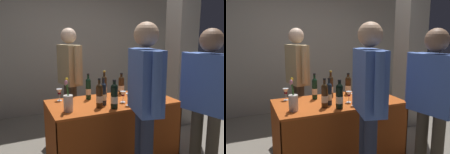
% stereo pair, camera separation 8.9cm
% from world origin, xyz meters
% --- Properties ---
extents(back_partition, '(5.58, 0.12, 3.17)m').
position_xyz_m(back_partition, '(0.00, 2.13, 1.59)').
color(back_partition, '#9E998E').
rests_on(back_partition, ground_plane).
extents(concrete_pillar, '(0.39, 0.39, 3.04)m').
position_xyz_m(concrete_pillar, '(1.59, 0.62, 1.52)').
color(concrete_pillar, gray).
rests_on(concrete_pillar, ground_plane).
extents(tasting_table, '(1.54, 0.77, 0.75)m').
position_xyz_m(tasting_table, '(0.00, 0.00, 0.52)').
color(tasting_table, '#B74C19').
rests_on(tasting_table, ground_plane).
extents(featured_wine_bottle, '(0.08, 0.08, 0.29)m').
position_xyz_m(featured_wine_bottle, '(0.26, 0.25, 0.88)').
color(featured_wine_bottle, '#38230F').
rests_on(featured_wine_bottle, tasting_table).
extents(display_bottle_0, '(0.07, 0.07, 0.33)m').
position_xyz_m(display_bottle_0, '(-0.24, 0.19, 0.89)').
color(display_bottle_0, black).
rests_on(display_bottle_0, tasting_table).
extents(display_bottle_1, '(0.07, 0.07, 0.32)m').
position_xyz_m(display_bottle_1, '(-0.16, -0.11, 0.88)').
color(display_bottle_1, '#192333').
rests_on(display_bottle_1, tasting_table).
extents(display_bottle_2, '(0.08, 0.08, 0.30)m').
position_xyz_m(display_bottle_2, '(0.38, -0.21, 0.88)').
color(display_bottle_2, '#38230F').
rests_on(display_bottle_2, tasting_table).
extents(display_bottle_3, '(0.07, 0.07, 0.32)m').
position_xyz_m(display_bottle_3, '(0.24, -0.28, 0.88)').
color(display_bottle_3, '#192333').
rests_on(display_bottle_3, tasting_table).
extents(display_bottle_4, '(0.08, 0.08, 0.33)m').
position_xyz_m(display_bottle_4, '(-0.10, -0.28, 0.89)').
color(display_bottle_4, black).
rests_on(display_bottle_4, tasting_table).
extents(display_bottle_5, '(0.07, 0.07, 0.34)m').
position_xyz_m(display_bottle_5, '(-0.24, -0.19, 0.89)').
color(display_bottle_5, '#38230F').
rests_on(display_bottle_5, tasting_table).
extents(display_bottle_6, '(0.07, 0.07, 0.35)m').
position_xyz_m(display_bottle_6, '(0.45, -0.00, 0.89)').
color(display_bottle_6, black).
rests_on(display_bottle_6, tasting_table).
extents(display_bottle_7, '(0.07, 0.07, 0.35)m').
position_xyz_m(display_bottle_7, '(-0.02, 0.19, 0.90)').
color(display_bottle_7, '#38230F').
rests_on(display_bottle_7, tasting_table).
extents(wine_glass_near_vendor, '(0.08, 0.08, 0.14)m').
position_xyz_m(wine_glass_near_vendor, '(0.10, -0.25, 0.85)').
color(wine_glass_near_vendor, silver).
rests_on(wine_glass_near_vendor, tasting_table).
extents(wine_glass_mid, '(0.07, 0.07, 0.15)m').
position_xyz_m(wine_glass_mid, '(-0.59, 0.28, 0.86)').
color(wine_glass_mid, silver).
rests_on(wine_glass_mid, tasting_table).
extents(wine_glass_near_taster, '(0.07, 0.07, 0.14)m').
position_xyz_m(wine_glass_near_taster, '(0.10, -0.11, 0.85)').
color(wine_glass_near_taster, silver).
rests_on(wine_glass_near_taster, tasting_table).
extents(flower_vase, '(0.10, 0.10, 0.36)m').
position_xyz_m(flower_vase, '(-0.59, -0.17, 0.86)').
color(flower_vase, silver).
rests_on(flower_vase, tasting_table).
extents(brochure_stand, '(0.12, 0.05, 0.14)m').
position_xyz_m(brochure_stand, '(0.56, 0.08, 0.82)').
color(brochure_stand, silver).
rests_on(brochure_stand, tasting_table).
extents(vendor_presenter, '(0.29, 0.59, 1.66)m').
position_xyz_m(vendor_presenter, '(-0.31, 0.84, 1.00)').
color(vendor_presenter, '#4C4233').
rests_on(vendor_presenter, ground_plane).
extents(taster_foreground_right, '(0.31, 0.62, 1.67)m').
position_xyz_m(taster_foreground_right, '(0.01, -0.71, 1.01)').
color(taster_foreground_right, '#2D3347').
rests_on(taster_foreground_right, ground_plane).
extents(taster_foreground_left, '(0.31, 0.61, 1.62)m').
position_xyz_m(taster_foreground_left, '(0.61, -0.90, 0.97)').
color(taster_foreground_left, '#4C4233').
rests_on(taster_foreground_left, ground_plane).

